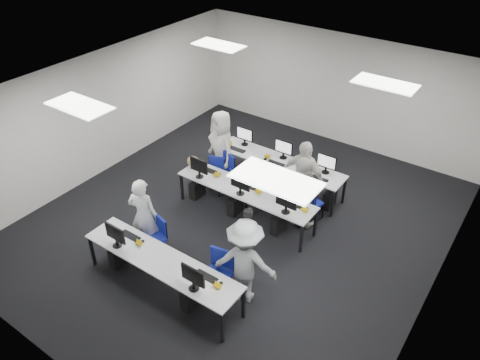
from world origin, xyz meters
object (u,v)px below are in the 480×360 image
Objects in this scene: chair_3 at (257,195)px; chair_2 at (223,179)px; student_1 at (301,191)px; photographer at (245,262)px; chair_0 at (154,245)px; student_2 at (222,147)px; chair_4 at (302,210)px; desk_front at (161,262)px; chair_5 at (219,173)px; chair_1 at (218,284)px; student_0 at (144,216)px; chair_7 at (310,209)px; student_3 at (303,178)px; desk_mid at (245,191)px; chair_6 at (265,184)px.

chair_2 is at bearing 159.07° from chair_3.
student_1 is 0.93× the size of photographer.
student_2 is (-0.55, 2.96, 0.62)m from chair_0.
photographer is (0.23, -2.53, 0.59)m from chair_4.
desk_front is 3.85× the size of chair_5.
student_1 is (0.13, 2.71, 0.50)m from chair_1.
chair_5 is at bearing 150.83° from chair_3.
chair_1 is at bearing -72.07° from chair_4.
student_1 is (2.07, 2.52, -0.03)m from student_0.
chair_5 is 0.52× the size of student_1.
student_2 is at bearing -67.01° from photographer.
chair_4 reaches higher than chair_7.
desk_front is 1.23m from student_0.
student_0 reaches higher than chair_0.
student_0 reaches higher than chair_5.
photographer is at bearing -22.74° from student_2.
chair_3 is 2.85m from photographer.
chair_3 is 0.49× the size of photographer.
chair_1 is 0.53× the size of student_3.
student_2 is at bearing 110.41° from desk_front.
chair_4 is 0.18m from chair_7.
photographer is at bearing -55.53° from desk_mid.
desk_front is 1.07m from chair_1.
chair_7 is 2.73m from photographer.
student_2 reaches higher than chair_4.
chair_6 is at bearing 177.54° from student_3.
chair_7 is 0.49× the size of student_0.
chair_5 is 3.74m from photographer.
chair_6 is 0.50× the size of student_2.
student_1 is 0.89× the size of student_3.
student_2 is (-1.31, 0.92, 0.22)m from desk_mid.
chair_0 reaches higher than desk_front.
chair_2 is at bearing -7.96° from student_1.
chair_4 is at bearing -145.85° from student_0.
chair_4 reaches higher than desk_mid.
chair_0 is 2.63m from chair_2.
student_0 reaches higher than chair_7.
chair_3 is 1.19m from student_3.
chair_2 is (-1.03, 0.57, -0.39)m from desk_mid.
student_0 is at bearing -107.71° from chair_4.
student_1 is (-0.04, -0.07, 0.54)m from chair_4.
desk_mid is 3.85× the size of chair_5.
chair_6 is at bearing 91.65° from desk_front.
chair_7 is at bearing 70.31° from desk_front.
student_2 is (-2.51, 0.16, 0.65)m from chair_7.
desk_front is at bearing -101.78° from student_3.
chair_1 is 1.14× the size of chair_5.
chair_1 is 1.17× the size of chair_7.
student_3 reaches higher than photographer.
chair_5 is at bearing -51.87° from student_2.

